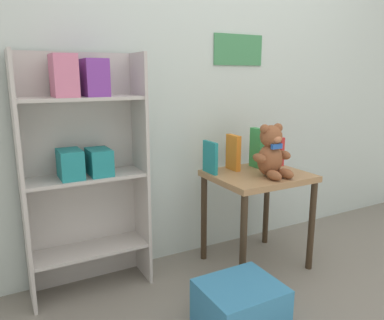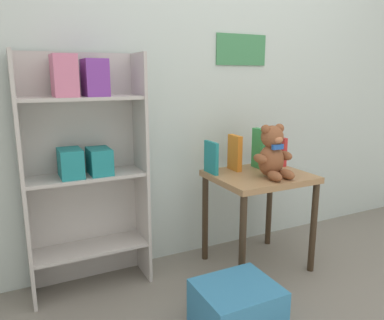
{
  "view_description": "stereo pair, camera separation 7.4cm",
  "coord_description": "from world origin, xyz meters",
  "px_view_note": "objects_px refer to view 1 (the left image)",
  "views": [
    {
      "loc": [
        -1.34,
        -0.8,
        1.2
      ],
      "look_at": [
        -0.35,
        1.03,
        0.73
      ],
      "focal_mm": 35.0,
      "sensor_mm": 36.0,
      "label": 1
    },
    {
      "loc": [
        -1.27,
        -0.84,
        1.2
      ],
      "look_at": [
        -0.35,
        1.03,
        0.73
      ],
      "focal_mm": 35.0,
      "sensor_mm": 36.0,
      "label": 2
    }
  ],
  "objects_px": {
    "book_standing_teal": "(210,157)",
    "storage_bin": "(240,307)",
    "book_standing_orange": "(233,152)",
    "display_table": "(258,188)",
    "book_standing_red": "(277,151)",
    "bookshelf_side": "(83,158)",
    "teddy_bear": "(271,153)",
    "book_standing_green": "(257,148)"
  },
  "relations": [
    {
      "from": "bookshelf_side",
      "to": "book_standing_teal",
      "type": "distance_m",
      "value": 0.76
    },
    {
      "from": "book_standing_orange",
      "to": "book_standing_red",
      "type": "relative_size",
      "value": 1.18
    },
    {
      "from": "book_standing_teal",
      "to": "book_standing_orange",
      "type": "height_order",
      "value": "book_standing_orange"
    },
    {
      "from": "book_standing_teal",
      "to": "book_standing_orange",
      "type": "bearing_deg",
      "value": 0.95
    },
    {
      "from": "bookshelf_side",
      "to": "book_standing_green",
      "type": "distance_m",
      "value": 1.11
    },
    {
      "from": "book_standing_red",
      "to": "storage_bin",
      "type": "xyz_separation_m",
      "value": [
        -0.73,
        -0.62,
        -0.59
      ]
    },
    {
      "from": "book_standing_red",
      "to": "storage_bin",
      "type": "relative_size",
      "value": 0.51
    },
    {
      "from": "book_standing_teal",
      "to": "book_standing_orange",
      "type": "xyz_separation_m",
      "value": [
        0.17,
        0.0,
        0.01
      ]
    },
    {
      "from": "storage_bin",
      "to": "book_standing_teal",
      "type": "bearing_deg",
      "value": 71.86
    },
    {
      "from": "book_standing_orange",
      "to": "book_standing_green",
      "type": "distance_m",
      "value": 0.18
    },
    {
      "from": "display_table",
      "to": "storage_bin",
      "type": "relative_size",
      "value": 1.63
    },
    {
      "from": "book_standing_red",
      "to": "bookshelf_side",
      "type": "bearing_deg",
      "value": 176.96
    },
    {
      "from": "bookshelf_side",
      "to": "teddy_bear",
      "type": "xyz_separation_m",
      "value": [
        1.03,
        -0.34,
        -0.01
      ]
    },
    {
      "from": "display_table",
      "to": "book_standing_red",
      "type": "height_order",
      "value": "book_standing_red"
    },
    {
      "from": "bookshelf_side",
      "to": "display_table",
      "type": "xyz_separation_m",
      "value": [
        1.01,
        -0.25,
        -0.25
      ]
    },
    {
      "from": "bookshelf_side",
      "to": "book_standing_orange",
      "type": "distance_m",
      "value": 0.93
    },
    {
      "from": "book_standing_orange",
      "to": "book_standing_red",
      "type": "distance_m",
      "value": 0.35
    },
    {
      "from": "book_standing_red",
      "to": "book_standing_green",
      "type": "bearing_deg",
      "value": -176.97
    },
    {
      "from": "book_standing_green",
      "to": "book_standing_red",
      "type": "distance_m",
      "value": 0.18
    },
    {
      "from": "book_standing_green",
      "to": "book_standing_orange",
      "type": "bearing_deg",
      "value": 173.43
    },
    {
      "from": "display_table",
      "to": "teddy_bear",
      "type": "xyz_separation_m",
      "value": [
        0.02,
        -0.09,
        0.24
      ]
    },
    {
      "from": "display_table",
      "to": "book_standing_green",
      "type": "bearing_deg",
      "value": 56.38
    },
    {
      "from": "book_standing_green",
      "to": "book_standing_red",
      "type": "bearing_deg",
      "value": 0.62
    },
    {
      "from": "book_standing_green",
      "to": "book_standing_red",
      "type": "xyz_separation_m",
      "value": [
        0.17,
        0.0,
        -0.03
      ]
    },
    {
      "from": "bookshelf_side",
      "to": "storage_bin",
      "type": "height_order",
      "value": "bookshelf_side"
    },
    {
      "from": "teddy_bear",
      "to": "book_standing_green",
      "type": "bearing_deg",
      "value": 73.62
    },
    {
      "from": "book_standing_teal",
      "to": "storage_bin",
      "type": "distance_m",
      "value": 0.89
    },
    {
      "from": "book_standing_orange",
      "to": "book_standing_red",
      "type": "height_order",
      "value": "book_standing_orange"
    },
    {
      "from": "display_table",
      "to": "book_standing_orange",
      "type": "distance_m",
      "value": 0.27
    },
    {
      "from": "bookshelf_side",
      "to": "book_standing_teal",
      "type": "relative_size",
      "value": 6.69
    },
    {
      "from": "book_standing_orange",
      "to": "storage_bin",
      "type": "height_order",
      "value": "book_standing_orange"
    },
    {
      "from": "teddy_bear",
      "to": "book_standing_orange",
      "type": "xyz_separation_m",
      "value": [
        -0.11,
        0.24,
        -0.03
      ]
    },
    {
      "from": "storage_bin",
      "to": "teddy_bear",
      "type": "bearing_deg",
      "value": 38.92
    },
    {
      "from": "bookshelf_side",
      "to": "book_standing_orange",
      "type": "height_order",
      "value": "bookshelf_side"
    },
    {
      "from": "bookshelf_side",
      "to": "book_standing_red",
      "type": "height_order",
      "value": "bookshelf_side"
    },
    {
      "from": "book_standing_red",
      "to": "storage_bin",
      "type": "distance_m",
      "value": 1.13
    },
    {
      "from": "book_standing_red",
      "to": "book_standing_teal",
      "type": "bearing_deg",
      "value": -179.19
    },
    {
      "from": "book_standing_orange",
      "to": "storage_bin",
      "type": "bearing_deg",
      "value": -119.41
    },
    {
      "from": "book_standing_teal",
      "to": "storage_bin",
      "type": "bearing_deg",
      "value": -108.46
    },
    {
      "from": "teddy_bear",
      "to": "book_standing_orange",
      "type": "relative_size",
      "value": 1.4
    },
    {
      "from": "book_standing_green",
      "to": "book_standing_red",
      "type": "height_order",
      "value": "book_standing_green"
    },
    {
      "from": "teddy_bear",
      "to": "book_standing_teal",
      "type": "relative_size",
      "value": 1.59
    }
  ]
}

